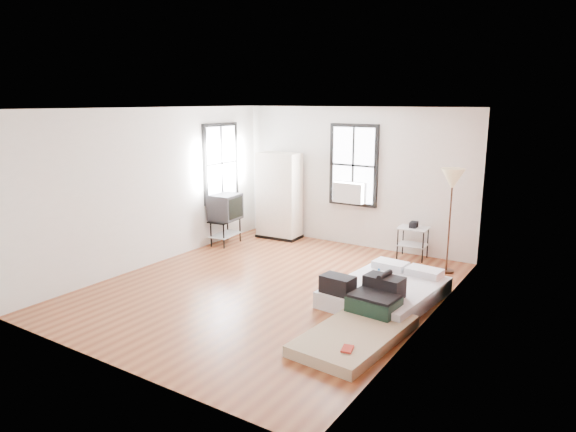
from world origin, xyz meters
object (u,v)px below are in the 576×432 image
Objects in this scene: mattress_main at (384,290)px; mattress_bare at (360,327)px; side_table at (413,234)px; floor_lamp at (452,184)px; tv_stand at (225,209)px; wardrobe at (279,196)px.

mattress_bare is (0.20, -1.28, -0.05)m from mattress_main.
mattress_main is 2.74× the size of side_table.
tv_stand is (-4.36, -0.69, -0.80)m from floor_lamp.
wardrobe is at bearing 151.94° from mattress_main.
side_table reaches higher than mattress_bare.
side_table is at bearing 150.83° from floor_lamp.
tv_stand reaches higher than mattress_main.
mattress_main is at bearing -80.85° from side_table.
mattress_bare is at bearing -93.88° from floor_lamp.
side_table is (-0.56, 3.52, 0.37)m from mattress_bare.
mattress_main is at bearing -102.65° from floor_lamp.
wardrobe reaches higher than mattress_main.
tv_stand reaches higher than side_table.
floor_lamp is 1.72× the size of tv_stand.
mattress_main is 1.07× the size of mattress_bare.
tv_stand is (-0.63, -1.04, -0.16)m from wardrobe.
floor_lamp is (3.73, -0.36, 0.64)m from wardrobe.
mattress_bare is 3.42m from floor_lamp.
wardrobe reaches higher than floor_lamp.
side_table is at bearing -1.76° from wardrobe.
mattress_main is 4.16m from tv_stand.
side_table is 0.39× the size of floor_lamp.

